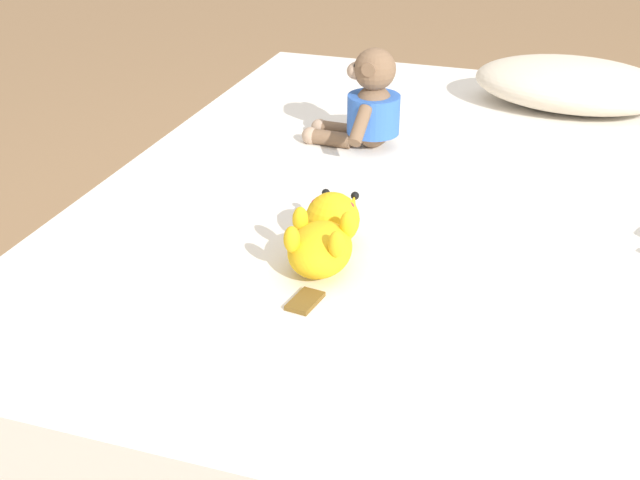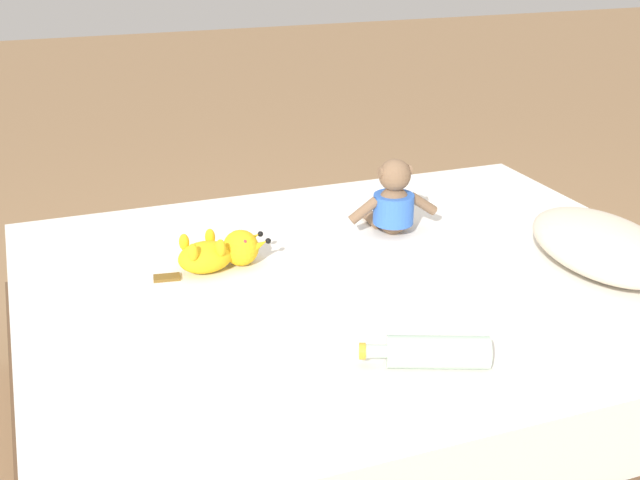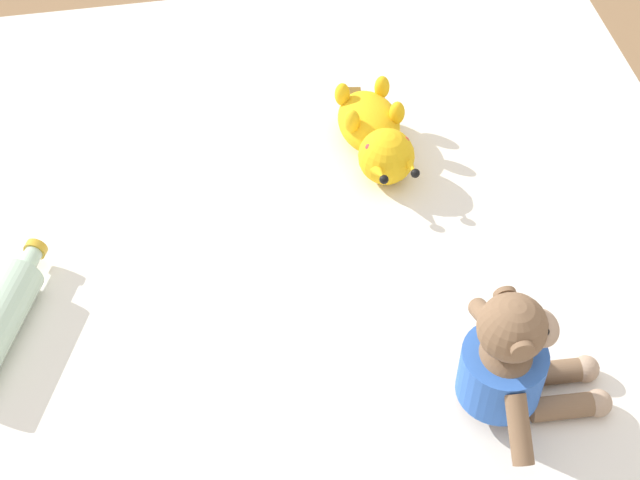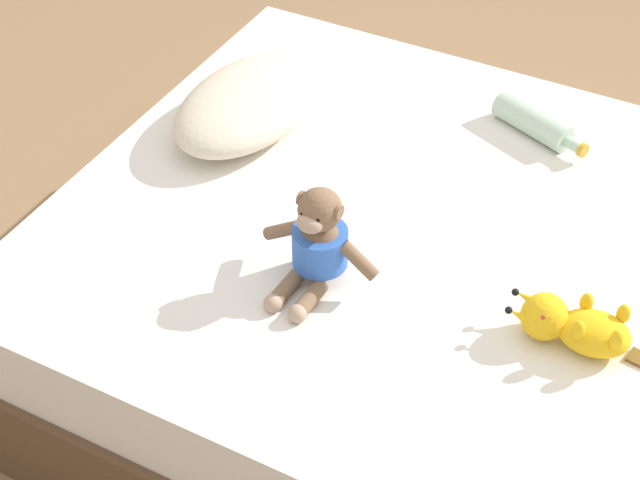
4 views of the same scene
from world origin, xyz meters
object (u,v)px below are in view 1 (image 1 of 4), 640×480
plush_monkey (369,107)px  bed (451,297)px  pillow (572,84)px  plush_yellow_creature (325,235)px

plush_monkey → bed: bearing=-38.4°
bed → plush_monkey: 0.47m
bed → plush_monkey: size_ratio=6.45×
pillow → plush_monkey: size_ratio=1.83×
bed → plush_yellow_creature: plush_yellow_creature is taller
pillow → bed: bearing=-105.9°
bed → pillow: pillow is taller
plush_monkey → plush_yellow_creature: (0.07, -0.55, -0.05)m
plush_monkey → pillow: bearing=44.8°
bed → pillow: 0.72m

